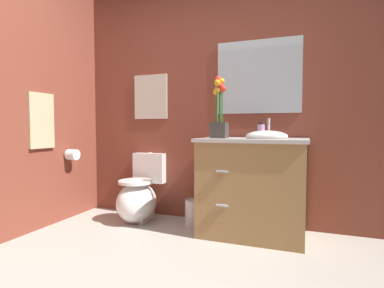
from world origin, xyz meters
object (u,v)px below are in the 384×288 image
flower_vase (219,115)px  soap_bottle (261,131)px  trash_bin (194,213)px  toilet_paper_roll (73,155)px  toilet (139,197)px  hanging_towel (41,121)px  vanity_cabinet (252,186)px  wall_mirror (258,77)px  wall_poster (151,97)px

flower_vase → soap_bottle: (0.35, 0.14, -0.14)m
trash_bin → toilet_paper_roll: 1.41m
toilet → flower_vase: (0.88, -0.09, 0.83)m
hanging_towel → toilet_paper_roll: bearing=80.7°
vanity_cabinet → flower_vase: size_ratio=1.89×
trash_bin → wall_mirror: size_ratio=0.34×
trash_bin → wall_poster: wall_poster is taller
wall_poster → flower_vase: bearing=-22.1°
toilet → flower_vase: bearing=-5.8°
soap_bottle → trash_bin: bearing=-175.6°
trash_bin → toilet_paper_roll: (-1.28, -0.20, 0.54)m
vanity_cabinet → wall_poster: 1.47m
wall_poster → wall_mirror: bearing=0.0°
soap_bottle → toilet_paper_roll: size_ratio=1.33×
flower_vase → wall_poster: size_ratio=1.15×
toilet_paper_roll → soap_bottle: bearing=7.5°
trash_bin → hanging_towel: 1.69m
flower_vase → toilet: bearing=174.2°
wall_mirror → toilet_paper_roll: wall_mirror is taller
vanity_cabinet → wall_poster: (-1.17, 0.29, 0.85)m
hanging_towel → wall_mirror: bearing=22.9°
wall_mirror → hanging_towel: bearing=-157.1°
trash_bin → flower_vase: bearing=-19.5°
toilet_paper_roll → toilet: bearing=16.3°
hanging_towel → vanity_cabinet: bearing=14.9°
trash_bin → wall_poster: (-0.61, 0.26, 1.16)m
toilet → trash_bin: bearing=0.5°
vanity_cabinet → flower_vase: flower_vase is taller
flower_vase → wall_mirror: 0.59m
soap_bottle → vanity_cabinet: bearing=-126.8°
wall_mirror → toilet_paper_roll: (-1.84, -0.46, -0.77)m
flower_vase → soap_bottle: 0.40m
wall_poster → soap_bottle: bearing=-9.9°
toilet → flower_vase: 1.21m
wall_poster → toilet_paper_roll: (-0.67, -0.46, -0.62)m
vanity_cabinet → soap_bottle: size_ratio=7.15×
flower_vase → wall_poster: (-0.88, 0.36, 0.22)m
soap_bottle → toilet_paper_roll: bearing=-172.5°
wall_mirror → hanging_towel: 2.10m
soap_bottle → wall_mirror: size_ratio=0.18×
wall_poster → wall_mirror: (1.16, 0.00, 0.15)m
toilet_paper_roll → trash_bin: bearing=9.0°
soap_bottle → toilet_paper_roll: soap_bottle is taller
flower_vase → trash_bin: bearing=160.5°
vanity_cabinet → wall_poster: size_ratio=2.18×
toilet → trash_bin: toilet is taller
vanity_cabinet → toilet_paper_roll: bearing=-174.7°
hanging_towel → toilet: bearing=36.1°
soap_bottle → wall_poster: (-1.23, 0.21, 0.36)m
flower_vase → soap_bottle: flower_vase is taller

